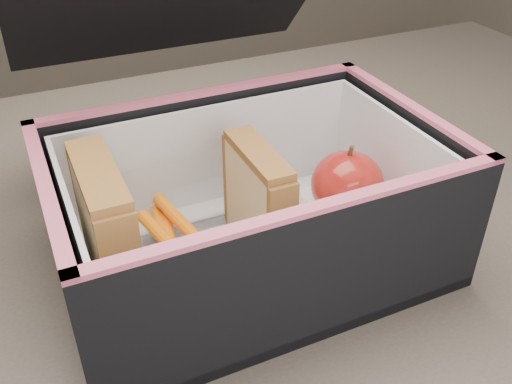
{
  "coord_description": "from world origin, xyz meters",
  "views": [
    {
      "loc": [
        -0.21,
        -0.4,
        1.08
      ],
      "look_at": [
        -0.05,
        -0.05,
        0.81
      ],
      "focal_mm": 40.0,
      "sensor_mm": 36.0,
      "label": 1
    }
  ],
  "objects": [
    {
      "name": "paper_napkin",
      "position": [
        0.03,
        -0.04,
        0.77
      ],
      "size": [
        0.1,
        0.1,
        0.01
      ],
      "primitive_type": "cube",
      "rotation": [
        0.0,
        0.0,
        -0.31
      ],
      "color": "white",
      "rests_on": "lunch_bag"
    },
    {
      "name": "plastic_tub",
      "position": [
        -0.12,
        -0.06,
        0.8
      ],
      "size": [
        0.17,
        0.12,
        0.07
      ],
      "primitive_type": null,
      "color": "white",
      "rests_on": "lunch_bag"
    },
    {
      "name": "lunch_bag",
      "position": [
        -0.06,
        -0.05,
        0.82
      ],
      "size": [
        0.31,
        0.34,
        0.26
      ],
      "color": "black",
      "rests_on": "kitchen_table"
    },
    {
      "name": "red_apple",
      "position": [
        0.04,
        -0.05,
        0.8
      ],
      "size": [
        0.07,
        0.07,
        0.07
      ],
      "rotation": [
        0.0,
        0.0,
        0.15
      ],
      "color": "maroon",
      "rests_on": "paper_napkin"
    },
    {
      "name": "carrot_sticks",
      "position": [
        -0.13,
        -0.05,
        0.78
      ],
      "size": [
        0.04,
        0.12,
        0.03
      ],
      "color": "orange",
      "rests_on": "plastic_tub"
    },
    {
      "name": "kitchen_table",
      "position": [
        0.0,
        0.0,
        0.66
      ],
      "size": [
        1.2,
        0.8,
        0.75
      ],
      "color": "#65584B",
      "rests_on": "ground"
    },
    {
      "name": "sandwich_left",
      "position": [
        -0.18,
        -0.06,
        0.82
      ],
      "size": [
        0.03,
        0.1,
        0.11
      ],
      "color": "beige",
      "rests_on": "plastic_tub"
    },
    {
      "name": "sandwich_right",
      "position": [
        -0.05,
        -0.06,
        0.81
      ],
      "size": [
        0.02,
        0.08,
        0.09
      ],
      "color": "beige",
      "rests_on": "plastic_tub"
    }
  ]
}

